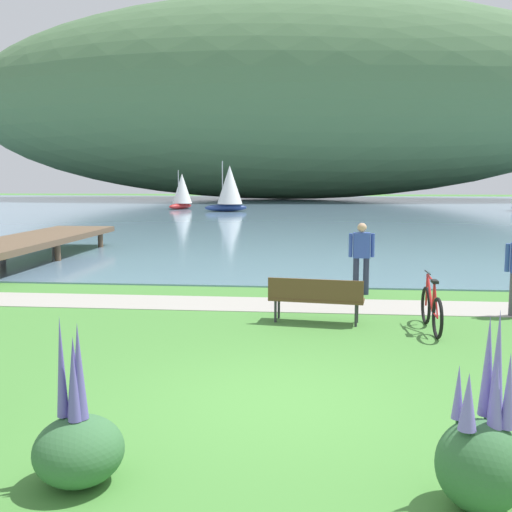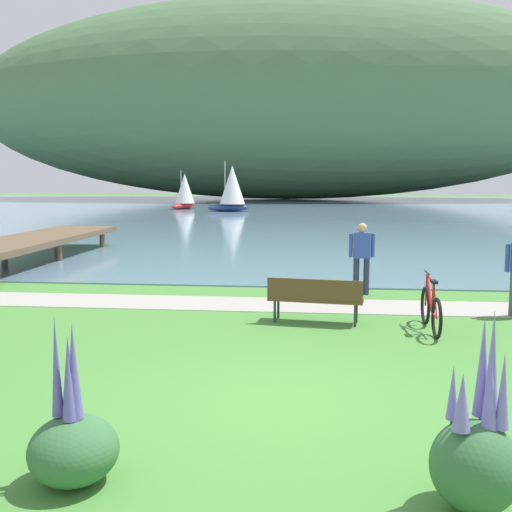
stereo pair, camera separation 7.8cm
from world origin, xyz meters
name	(u,v)px [view 1 (the left image)]	position (x,y,z in m)	size (l,w,h in m)	color
ground_plane	(278,402)	(0.00, 0.00, 0.00)	(200.00, 200.00, 0.00)	#478438
bay_water	(310,209)	(0.00, 47.80, 0.02)	(180.00, 80.00, 0.04)	#6B8EA8
distant_hillside	(283,99)	(-3.89, 73.22, 13.08)	(86.38, 28.00, 26.09)	#4C7047
shoreline_path	(294,305)	(0.00, 5.73, 0.01)	(60.00, 1.50, 0.01)	#A39E93
park_bench_near_camera	(316,296)	(0.46, 4.12, 0.52)	(1.85, 0.72, 0.88)	brown
bicycle_leaning_near_bench	(431,309)	(2.54, 3.75, 0.40)	(0.10, 1.77, 1.01)	black
person_at_shoreline	(361,254)	(1.53, 7.12, 0.98)	(0.61, 0.24, 1.71)	#282D47
echium_bush_closest_to_camera	(78,442)	(-1.68, -2.16, 0.39)	(0.81, 0.81, 1.54)	#386B3D
echium_bush_mid_cluster	(482,454)	(1.82, -2.25, 0.48)	(0.74, 0.74, 1.68)	#386B3D
sailboat_nearest_to_shore	(182,191)	(-11.44, 45.79, 1.67)	(2.35, 3.00, 3.46)	#B22323
sailboat_toward_hillside	(229,188)	(-6.66, 42.32, 2.00)	(3.67, 2.65, 4.15)	navy
pier_dock	(29,241)	(-9.00, 11.80, 0.69)	(2.40, 10.00, 0.80)	brown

